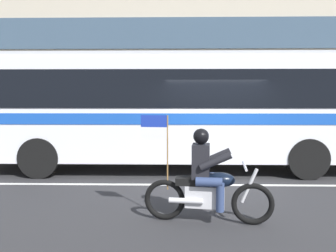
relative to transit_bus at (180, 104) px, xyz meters
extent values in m
plane|color=#2B2B2D|center=(0.88, -1.19, -1.88)|extent=(60.00, 60.00, 0.00)
cube|color=#B7B2A8|center=(0.88, 3.91, -1.81)|extent=(28.00, 3.80, 0.15)
cube|color=silver|center=(0.88, -1.79, -1.88)|extent=(26.60, 0.14, 0.01)
cube|color=#384C60|center=(0.88, 5.77, 3.10)|extent=(25.76, 0.10, 1.40)
cube|color=silver|center=(0.00, 0.01, -0.15)|extent=(11.69, 2.61, 2.70)
cube|color=black|center=(0.00, 0.01, 0.40)|extent=(10.76, 2.64, 0.96)
cube|color=#194CB2|center=(0.00, 0.01, -0.35)|extent=(11.46, 2.64, 0.28)
cube|color=#BABCC3|center=(0.00, 0.01, 1.26)|extent=(11.46, 2.48, 0.16)
cylinder|color=black|center=(-3.62, -1.17, -1.36)|extent=(1.04, 0.30, 1.04)
cylinder|color=black|center=(3.21, -1.17, -1.36)|extent=(1.04, 0.30, 1.04)
torus|color=black|center=(1.12, -4.17, -1.54)|extent=(0.70, 0.18, 0.69)
torus|color=black|center=(-0.32, -3.98, -1.54)|extent=(0.70, 0.18, 0.69)
cube|color=silver|center=(0.35, -4.07, -1.44)|extent=(0.67, 0.36, 0.36)
ellipsoid|color=black|center=(0.60, -4.10, -1.16)|extent=(0.51, 0.34, 0.24)
cube|color=black|center=(0.16, -4.04, -1.20)|extent=(0.59, 0.33, 0.12)
cylinder|color=silver|center=(1.06, -4.16, -1.24)|extent=(0.28, 0.09, 0.58)
cylinder|color=silver|center=(0.98, -4.15, -0.92)|extent=(0.12, 0.64, 0.04)
cylinder|color=silver|center=(0.04, -4.19, -1.49)|extent=(0.56, 0.16, 0.09)
cube|color=black|center=(0.28, -4.06, -0.86)|extent=(0.32, 0.39, 0.56)
sphere|color=black|center=(0.28, -4.06, -0.45)|extent=(0.26, 0.26, 0.26)
cylinder|color=navy|center=(0.45, -3.90, -1.16)|extent=(0.44, 0.20, 0.15)
cylinder|color=navy|center=(0.62, -3.92, -1.40)|extent=(0.13, 0.13, 0.46)
cylinder|color=navy|center=(0.40, -4.26, -1.16)|extent=(0.44, 0.20, 0.15)
cylinder|color=navy|center=(0.58, -4.28, -1.40)|extent=(0.13, 0.13, 0.46)
cylinder|color=black|center=(0.55, -3.89, -0.82)|extent=(0.53, 0.18, 0.32)
cylinder|color=black|center=(0.50, -4.29, -0.82)|extent=(0.53, 0.18, 0.32)
cylinder|color=olive|center=(-0.27, -3.99, -0.73)|extent=(0.02, 0.02, 1.25)
cube|color=#1933A5|center=(-0.49, -3.96, -0.21)|extent=(0.44, 0.08, 0.20)
cube|color=white|center=(-0.49, -3.96, -0.41)|extent=(0.44, 0.08, 0.20)
cylinder|color=red|center=(3.20, 2.64, -1.44)|extent=(0.22, 0.22, 0.58)
sphere|color=red|center=(3.20, 2.64, -1.08)|extent=(0.20, 0.20, 0.20)
cylinder|color=red|center=(3.20, 2.50, -1.41)|extent=(0.09, 0.10, 0.09)
camera|label=1|loc=(-0.15, -9.33, 0.19)|focal=34.70mm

